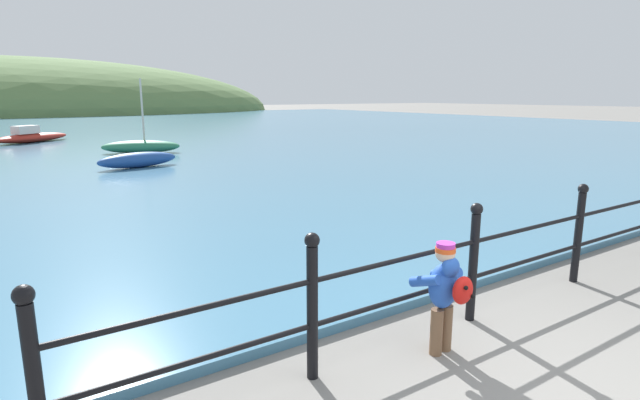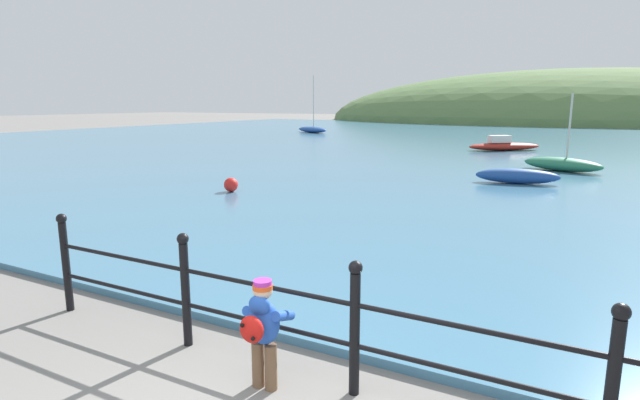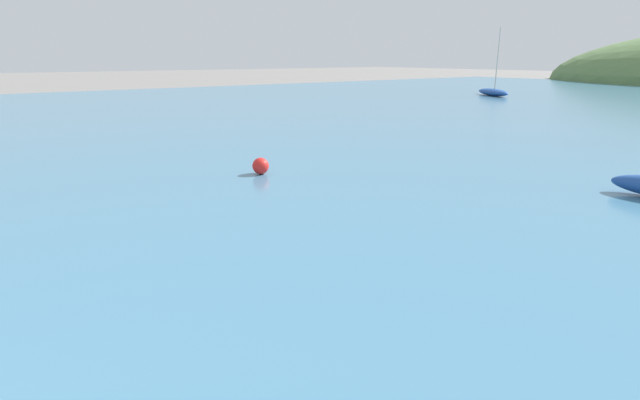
# 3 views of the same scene
# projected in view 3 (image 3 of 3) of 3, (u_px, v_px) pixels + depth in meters

# --- Properties ---
(boat_twin_mast) EXTENTS (3.76, 2.57, 4.54)m
(boat_twin_mast) POSITION_uv_depth(u_px,v_px,m) (493.00, 92.00, 34.85)
(boat_twin_mast) COLOR #1E4793
(boat_twin_mast) RESTS_ON water
(mooring_buoy) EXTENTS (0.39, 0.39, 0.39)m
(mooring_buoy) POSITION_uv_depth(u_px,v_px,m) (261.00, 166.00, 11.58)
(mooring_buoy) COLOR red
(mooring_buoy) RESTS_ON water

